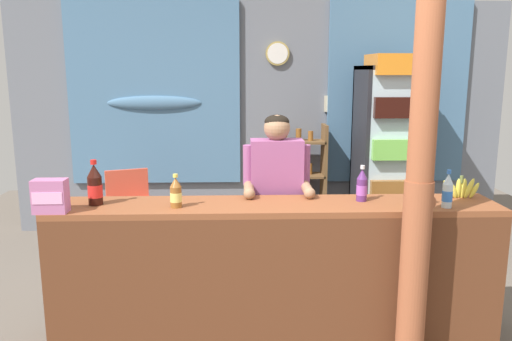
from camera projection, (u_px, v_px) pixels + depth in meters
The scene contains 15 objects.
ground_plane at pixel (268, 293), 4.25m from camera, with size 7.60×7.60×0.00m, color #665B51.
back_wall_curtained at pixel (261, 115), 5.75m from camera, with size 5.53×0.22×2.58m.
stall_counter at pixel (277, 264), 3.33m from camera, with size 2.96×0.47×0.96m.
timber_post at pixel (419, 189), 3.00m from camera, with size 0.19×0.17×2.38m.
drink_fridge at pixel (391, 144), 5.22m from camera, with size 0.68×0.72×1.99m.
bottle_shelf_rack at pixel (304, 179), 5.61m from camera, with size 0.48×0.28×1.25m.
plastic_lawn_chair at pixel (130, 208), 5.00m from camera, with size 0.56×0.56×0.86m.
shopkeeper at pixel (277, 191), 3.74m from camera, with size 0.49×0.42×1.52m.
soda_bottle_cola at pixel (95, 186), 3.31m from camera, with size 0.10×0.10×0.30m.
soda_bottle_iced_tea at pixel (176, 193), 3.25m from camera, with size 0.08×0.08×0.22m.
soda_bottle_water at pixel (448, 192), 3.24m from camera, with size 0.07×0.07×0.25m.
soda_bottle_grape_soda at pixel (362, 186), 3.41m from camera, with size 0.07×0.07×0.24m.
soda_bottle_lime_soda at pixel (420, 192), 3.25m from camera, with size 0.07×0.07×0.24m.
snack_box_wafer at pixel (50, 196), 3.12m from camera, with size 0.20×0.12×0.21m.
banana_bunch at pixel (461, 189), 3.50m from camera, with size 0.27×0.06×0.16m.
Camera 1 is at (-0.24, -2.79, 1.83)m, focal length 35.59 mm.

